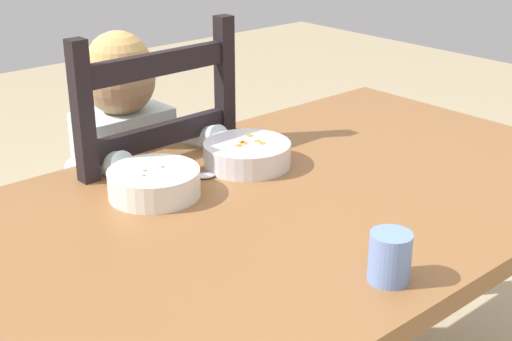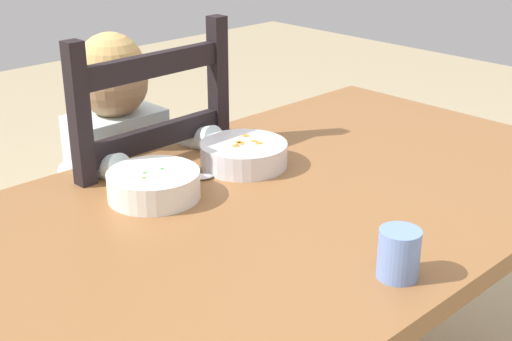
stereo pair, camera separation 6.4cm
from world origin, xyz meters
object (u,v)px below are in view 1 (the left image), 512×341
object	(u,v)px
bowl_of_peas	(154,182)
child_figure	(132,166)
dining_chair	(136,226)
bowl_of_carrots	(247,153)
dining_table	(287,236)
spoon	(215,174)
drinking_cup	(390,257)

from	to	relation	value
bowl_of_peas	child_figure	bearing A→B (deg)	67.07
dining_chair	child_figure	world-z (taller)	dining_chair
child_figure	bowl_of_peas	distance (m)	0.33
bowl_of_carrots	bowl_of_peas	bearing A→B (deg)	-180.00
dining_chair	dining_table	bearing A→B (deg)	-81.02
bowl_of_peas	dining_chair	bearing A→B (deg)	67.23
spoon	drinking_cup	bearing A→B (deg)	-96.11
dining_table	drinking_cup	bearing A→B (deg)	-106.70
bowl_of_carrots	dining_table	bearing A→B (deg)	-104.37
dining_chair	bowl_of_carrots	bearing A→B (deg)	-67.56
bowl_of_peas	drinking_cup	bearing A→B (deg)	-79.36
dining_chair	drinking_cup	world-z (taller)	dining_chair
dining_table	dining_chair	distance (m)	0.50
dining_table	child_figure	distance (m)	0.48
bowl_of_carrots	spoon	world-z (taller)	bowl_of_carrots
child_figure	spoon	xyz separation A→B (m)	(0.03, -0.29, 0.06)
dining_table	dining_chair	size ratio (longest dim) A/B	1.47
bowl_of_peas	bowl_of_carrots	distance (m)	0.25
child_figure	spoon	distance (m)	0.30
dining_table	dining_chair	xyz separation A→B (m)	(-0.08, 0.48, -0.14)
bowl_of_peas	bowl_of_carrots	size ratio (longest dim) A/B	0.96
dining_table	bowl_of_carrots	xyz separation A→B (m)	(0.05, 0.18, 0.12)
child_figure	drinking_cup	distance (m)	0.82
dining_table	dining_chair	bearing A→B (deg)	98.98
dining_table	spoon	xyz separation A→B (m)	(-0.05, 0.18, 0.10)
dining_table	bowl_of_peas	size ratio (longest dim) A/B	7.90
dining_chair	child_figure	bearing A→B (deg)	-102.45
dining_chair	bowl_of_carrots	xyz separation A→B (m)	(0.12, -0.30, 0.25)
dining_chair	drinking_cup	size ratio (longest dim) A/B	12.05
bowl_of_carrots	drinking_cup	size ratio (longest dim) A/B	2.33
dining_chair	bowl_of_carrots	size ratio (longest dim) A/B	5.16
dining_chair	bowl_of_peas	bearing A→B (deg)	-112.77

